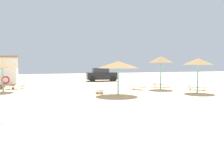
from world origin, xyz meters
TOP-DOWN VIEW (x-y plane):
  - ground_plane at (0.00, 0.00)m, footprint 80.00×80.00m
  - parasol_0 at (-7.26, 10.96)m, footprint 2.52×2.52m
  - parasol_1 at (6.54, 9.05)m, footprint 2.24×2.24m
  - parasol_2 at (1.46, 6.23)m, footprint 3.14×3.14m
  - parasol_4 at (8.16, 5.69)m, footprint 2.43×2.43m
  - lounger_1 at (7.34, 10.74)m, footprint 1.98×1.49m
  - lounger_2 at (0.48, 8.18)m, footprint 1.02×1.94m
  - lounger_4 at (9.31, 7.59)m, footprint 1.86×1.72m
  - lounger_5 at (-6.31, 13.08)m, footprint 1.96×1.26m
  - lounger_6 at (4.28, 9.69)m, footprint 1.35×1.95m
  - bench_0 at (-7.16, 13.16)m, footprint 1.55×0.68m
  - parked_car at (3.68, 19.91)m, footprint 4.13×2.25m
  - beach_cabana at (-8.14, 17.91)m, footprint 3.64×3.90m

SIDE VIEW (x-z plane):
  - ground_plane at x=0.00m, z-range 0.00..0.00m
  - lounger_1 at x=7.34m, z-range -0.01..0.63m
  - lounger_4 at x=9.31m, z-range -0.03..0.66m
  - lounger_5 at x=-6.31m, z-range -0.07..0.72m
  - lounger_6 at x=4.28m, z-range -0.07..0.72m
  - lounger_2 at x=0.48m, z-range -0.08..0.73m
  - bench_0 at x=-7.16m, z-range 0.10..0.59m
  - parked_car at x=3.68m, z-range -0.04..1.68m
  - beach_cabana at x=-8.14m, z-range 0.02..3.20m
  - parasol_0 at x=-7.26m, z-range 1.02..3.61m
  - parasol_2 at x=1.46m, z-range 1.05..3.67m
  - parasol_4 at x=8.16m, z-range 1.15..4.01m
  - parasol_1 at x=6.54m, z-range 1.22..4.29m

